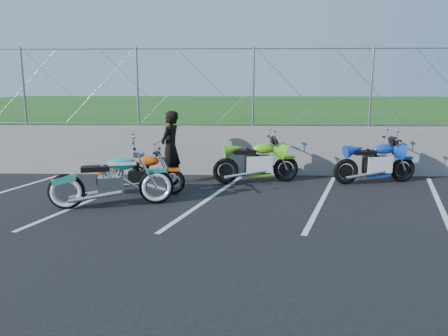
{
  "coord_description": "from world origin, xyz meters",
  "views": [
    {
      "loc": [
        0.63,
        -7.9,
        2.5
      ],
      "look_at": [
        0.32,
        1.3,
        0.61
      ],
      "focal_mm": 35.0,
      "sensor_mm": 36.0,
      "label": 1
    }
  ],
  "objects_px": {
    "cruiser_turquoise": "(114,182)",
    "sportbike_green": "(257,164)",
    "naked_orange": "(141,175)",
    "person_standing": "(170,148)",
    "sportbike_blue": "(376,164)"
  },
  "relations": [
    {
      "from": "sportbike_blue",
      "to": "person_standing",
      "type": "height_order",
      "value": "person_standing"
    },
    {
      "from": "naked_orange",
      "to": "sportbike_blue",
      "type": "bearing_deg",
      "value": 12.8
    },
    {
      "from": "cruiser_turquoise",
      "to": "naked_orange",
      "type": "bearing_deg",
      "value": 54.86
    },
    {
      "from": "naked_orange",
      "to": "person_standing",
      "type": "xyz_separation_m",
      "value": [
        0.49,
        1.05,
        0.46
      ]
    },
    {
      "from": "cruiser_turquoise",
      "to": "sportbike_green",
      "type": "distance_m",
      "value": 3.63
    },
    {
      "from": "sportbike_green",
      "to": "sportbike_blue",
      "type": "distance_m",
      "value": 2.89
    },
    {
      "from": "sportbike_green",
      "to": "sportbike_blue",
      "type": "xyz_separation_m",
      "value": [
        2.88,
        0.05,
        -0.0
      ]
    },
    {
      "from": "cruiser_turquoise",
      "to": "person_standing",
      "type": "height_order",
      "value": "person_standing"
    },
    {
      "from": "cruiser_turquoise",
      "to": "naked_orange",
      "type": "relative_size",
      "value": 1.21
    },
    {
      "from": "sportbike_blue",
      "to": "cruiser_turquoise",
      "type": "bearing_deg",
      "value": -170.65
    },
    {
      "from": "cruiser_turquoise",
      "to": "sportbike_green",
      "type": "height_order",
      "value": "cruiser_turquoise"
    },
    {
      "from": "sportbike_blue",
      "to": "person_standing",
      "type": "distance_m",
      "value": 5.0
    },
    {
      "from": "naked_orange",
      "to": "sportbike_blue",
      "type": "height_order",
      "value": "sportbike_blue"
    },
    {
      "from": "sportbike_green",
      "to": "person_standing",
      "type": "xyz_separation_m",
      "value": [
        -2.1,
        -0.13,
        0.4
      ]
    },
    {
      "from": "person_standing",
      "to": "sportbike_green",
      "type": "bearing_deg",
      "value": 113.18
    }
  ]
}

